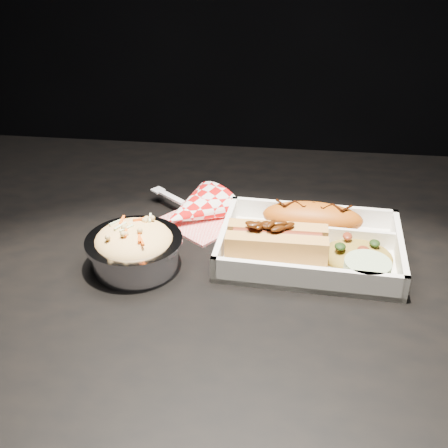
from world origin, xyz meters
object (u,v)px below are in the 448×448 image
at_px(food_tray, 310,249).
at_px(fried_pastry, 312,218).
at_px(hotdog, 277,242).
at_px(dining_table, 264,304).
at_px(napkin_fork, 194,211).
at_px(foil_coleslaw_cup, 134,247).

bearing_deg(food_tray, fried_pastry, 90.00).
bearing_deg(fried_pastry, hotdog, -121.69).
relative_size(dining_table, napkin_fork, 7.33).
distance_m(dining_table, foil_coleslaw_cup, 0.22).
xyz_separation_m(food_tray, napkin_fork, (-0.18, 0.08, 0.01)).
bearing_deg(fried_pastry, dining_table, -136.04).
height_order(food_tray, napkin_fork, napkin_fork).
height_order(hotdog, napkin_fork, napkin_fork).
height_order(food_tray, hotdog, hotdog).
xyz_separation_m(food_tray, hotdog, (-0.05, -0.02, 0.02)).
bearing_deg(hotdog, food_tray, 27.79).
height_order(dining_table, foil_coleslaw_cup, foil_coleslaw_cup).
xyz_separation_m(fried_pastry, foil_coleslaw_cup, (-0.24, -0.12, 0.00)).
distance_m(fried_pastry, foil_coleslaw_cup, 0.27).
bearing_deg(foil_coleslaw_cup, food_tray, 14.38).
height_order(dining_table, food_tray, food_tray).
distance_m(food_tray, napkin_fork, 0.20).
relative_size(food_tray, foil_coleslaw_cup, 1.98).
bearing_deg(fried_pastry, food_tray, -92.93).
distance_m(foil_coleslaw_cup, napkin_fork, 0.15).
bearing_deg(hotdog, foil_coleslaw_cup, -169.28).
distance_m(dining_table, hotdog, 0.13).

